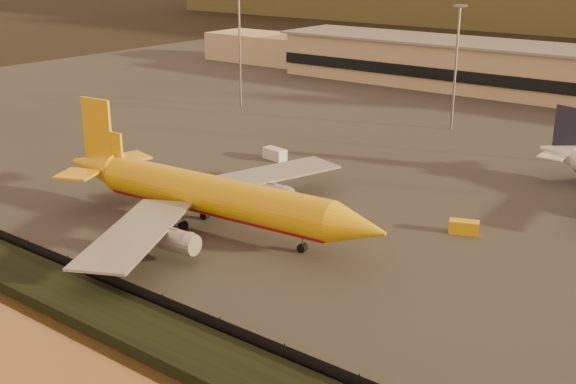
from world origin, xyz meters
name	(u,v)px	position (x,y,z in m)	size (l,w,h in m)	color
ground	(233,270)	(0.00, 0.00, 0.00)	(900.00, 900.00, 0.00)	black
embankment	(121,319)	(0.00, -17.00, 0.70)	(320.00, 7.00, 1.40)	black
tarmac	(523,123)	(0.00, 95.00, 0.10)	(320.00, 220.00, 0.20)	#2D2D2D
perimeter_fence	(150,300)	(0.00, -13.00, 1.30)	(300.00, 0.05, 2.20)	black
terminal_building	(514,70)	(-14.52, 125.55, 6.25)	(202.00, 25.00, 12.60)	#C5B589
apron_light_masts	(574,70)	(15.00, 75.00, 15.70)	(152.20, 12.20, 25.40)	slate
dhl_cargo_jet	(209,196)	(-11.03, 7.74, 4.89)	(52.56, 51.31, 15.69)	#E1AB0B
gse_vehicle_yellow	(464,227)	(17.10, 27.22, 1.08)	(3.92, 1.77, 1.77)	#E1AB0B
gse_vehicle_white	(275,154)	(-25.09, 39.38, 1.22)	(4.51, 2.03, 2.03)	silver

